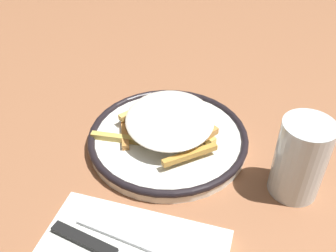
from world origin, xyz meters
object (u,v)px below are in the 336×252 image
Objects in this scene: fries_heap at (168,121)px; plate at (168,138)px; water_glass at (300,159)px; fork at (145,245)px.

plate is at bearing 17.83° from fries_heap.
fries_heap reaches higher than plate.
fries_heap is 0.21m from water_glass.
plate is 0.20m from fork.
plate is 1.25× the size of fries_heap.
water_glass is at bearing 79.98° from plate.
fork is (0.21, 0.04, -0.02)m from fries_heap.
fries_heap reaches higher than fork.
plate is at bearing -169.05° from fork.
water_glass is (0.04, 0.20, 0.05)m from plate.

